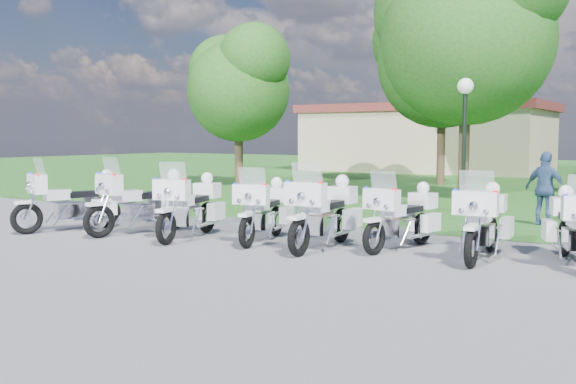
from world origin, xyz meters
The scene contains 16 objects.
ground centered at (0.00, 0.00, 0.00)m, with size 100.00×100.00×0.00m, color #5C5C62.
grass_lawn centered at (0.00, 27.00, 0.00)m, with size 100.00×48.00×0.01m, color #255C1D.
motorcycle_0 centered at (-3.69, -0.83, 0.70)m, with size 1.41×2.37×1.68m.
motorcycle_1 centered at (-2.06, -0.26, 0.72)m, with size 1.25×2.51×1.72m.
motorcycle_2 centered at (-0.75, -0.17, 0.69)m, with size 1.14×2.43×1.65m.
motorcycle_3 centered at (0.82, 0.33, 0.65)m, with size 1.11×2.28×1.56m.
motorcycle_4 centered at (2.29, 0.25, 0.71)m, with size 0.89×2.51×1.69m.
motorcycle_5 centered at (3.60, 0.99, 0.64)m, with size 1.00×2.26×1.53m.
motorcycle_6 centered at (5.18, 0.83, 0.67)m, with size 0.89×2.38×1.60m.
motorcycle_7 centered at (6.61, 1.17, 0.66)m, with size 1.29×2.23×1.57m.
lamp_post centered at (2.84, 7.12, 2.86)m, with size 0.44×0.44×3.75m.
tree_0 centered at (-8.44, 11.74, 4.53)m, with size 5.14×4.38×6.85m.
tree_1 centered at (-1.36, 17.20, 5.92)m, with size 6.71×5.73×8.95m.
tree_2 centered at (1.59, 11.03, 5.93)m, with size 6.72×5.74×8.96m.
building_west centered at (-6.00, 28.00, 2.07)m, with size 14.56×8.32×4.10m.
bystander_c centered at (5.27, 5.79, 0.89)m, with size 1.05×0.44×1.79m, color #35507F.
Camera 1 is at (8.32, -10.50, 2.16)m, focal length 40.00 mm.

